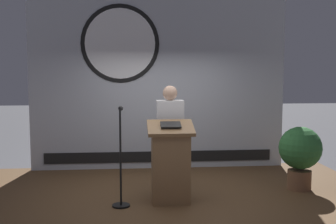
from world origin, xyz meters
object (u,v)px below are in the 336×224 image
object	(u,v)px
podium	(171,163)
microphone_stand	(121,172)
speaker_person	(170,138)
potted_plant	(300,152)

from	to	relation	value
podium	microphone_stand	bearing A→B (deg)	-171.64
podium	microphone_stand	xyz separation A→B (m)	(-0.69, -0.10, -0.08)
speaker_person	potted_plant	distance (m)	2.02
speaker_person	potted_plant	size ratio (longest dim) A/B	1.65
speaker_person	microphone_stand	bearing A→B (deg)	-141.33
podium	speaker_person	size ratio (longest dim) A/B	0.71
microphone_stand	potted_plant	size ratio (longest dim) A/B	1.39
speaker_person	potted_plant	world-z (taller)	speaker_person
speaker_person	microphone_stand	distance (m)	1.00
microphone_stand	potted_plant	distance (m)	2.79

